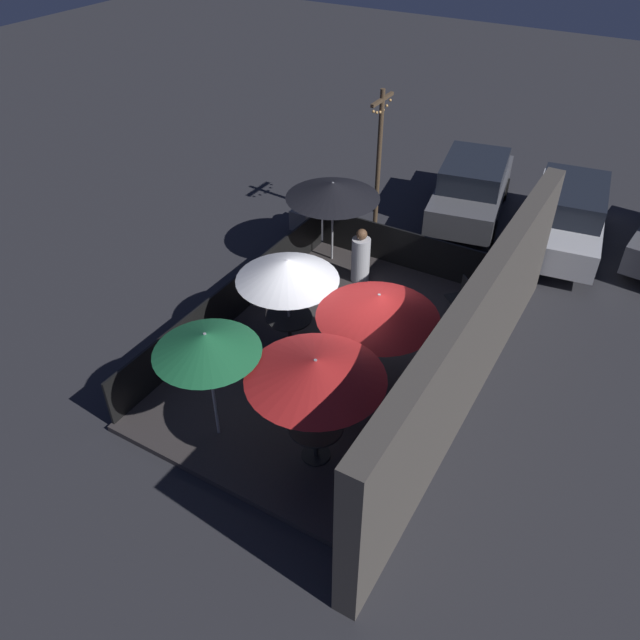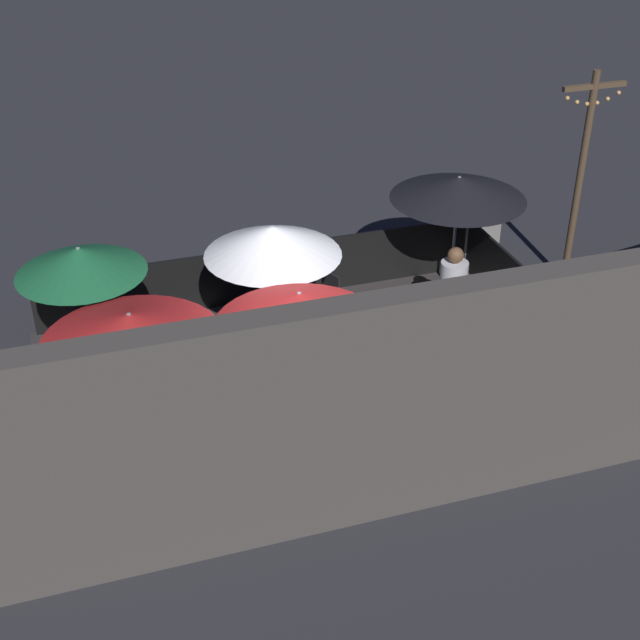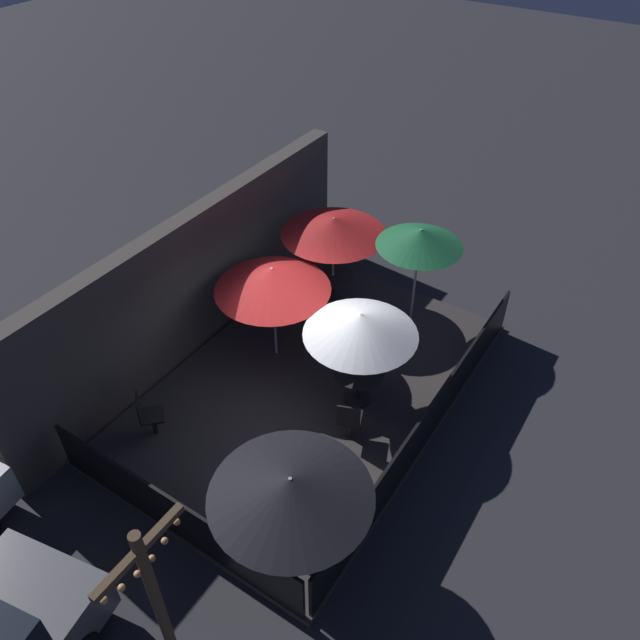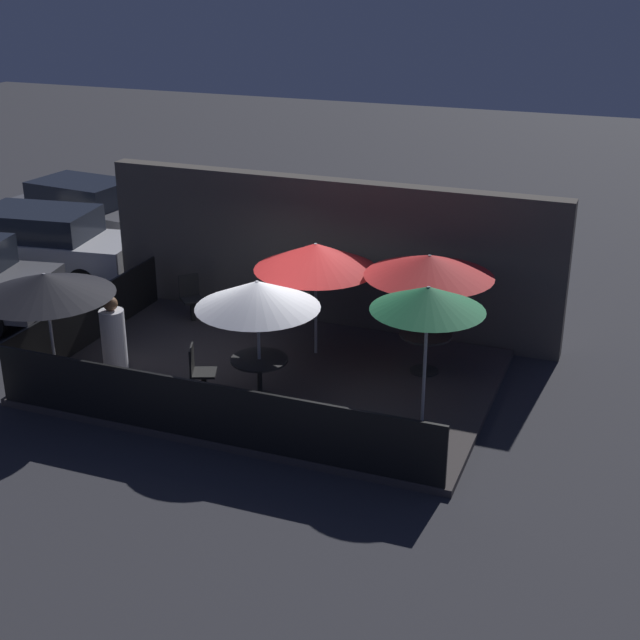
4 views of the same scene
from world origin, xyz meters
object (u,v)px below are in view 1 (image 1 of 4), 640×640
Objects in this scene: parked_car_0 at (472,187)px; planter_box at (304,214)px; patio_umbrella_2 at (206,343)px; patio_umbrella_4 at (333,190)px; patio_chair_0 at (460,296)px; patron_0 at (361,258)px; patio_chair_1 at (298,297)px; dining_table_0 at (316,432)px; dining_table_1 at (289,322)px; patio_umbrella_1 at (287,270)px; light_post at (379,154)px; patio_umbrella_3 at (378,306)px; parked_car_1 at (568,214)px; patio_umbrella_0 at (316,369)px.

planter_box is at bearing -61.98° from parked_car_0.
patio_umbrella_4 is (-5.94, -1.10, -0.19)m from patio_umbrella_2.
patron_0 is at bearing -49.38° from patio_chair_0.
patio_umbrella_2 is at bearing -15.61° from parked_car_0.
parked_car_0 is at bearing 145.16° from patio_chair_1.
patio_chair_0 reaches higher than dining_table_0.
dining_table_1 is 2.82m from patron_0.
patio_umbrella_1 is 2.20× the size of patio_chair_1.
planter_box reaches higher than dining_table_1.
light_post reaches higher than planter_box.
dining_table_0 is at bearing -5.62° from parked_car_0.
patio_chair_1 is at bearing -115.06° from patio_umbrella_3.
dining_table_0 is 0.19× the size of parked_car_1.
dining_table_0 is 8.22m from light_post.
patio_chair_1 is 0.20× the size of parked_car_1.
dining_table_1 is at bearing 28.10° from planter_box.
light_post reaches higher than patio_umbrella_2.
dining_table_1 is at bearing -19.26° from parked_car_0.
planter_box is (-4.51, -2.41, -1.55)m from patio_umbrella_1.
patio_umbrella_1 is at bearing -35.75° from parked_car_1.
parked_car_0 is (-9.56, -0.76, 0.17)m from dining_table_0.
parked_car_0 is 2.61m from parked_car_1.
patio_umbrella_4 is 0.60× the size of light_post.
parked_car_0 is (-6.44, 1.52, 0.22)m from patio_chair_1.
light_post reaches higher than patio_chair_1.
parked_car_1 reaches higher than patron_0.
patio_umbrella_3 is 7.56m from parked_car_1.
parked_car_0 is (-7.53, -0.82, -1.11)m from patio_umbrella_3.
patio_umbrella_4 is at bearing -165.09° from patio_umbrella_1.
dining_table_0 is 0.97× the size of patio_chair_1.
dining_table_0 is at bearing 26.99° from patio_umbrella_4.
patio_umbrella_1 is at bearing 7.88° from light_post.
dining_table_0 is 4.93m from patio_chair_0.
planter_box is (-1.22, -1.53, -1.58)m from patio_umbrella_4.
parked_car_1 is at bearing -113.25° from patron_0.
planter_box is (-6.74, -4.35, -0.31)m from dining_table_0.
parked_car_0 is at bearing -118.78° from patio_chair_0.
patio_umbrella_4 is 2.52m from planter_box.
dining_table_0 is at bearing 180.00° from patio_umbrella_0.
patio_umbrella_0 reaches higher than patron_0.
dining_table_1 is 0.70× the size of patron_0.
patio_umbrella_4 is at bearing -153.01° from patio_umbrella_0.
light_post is (-8.06, -0.97, -0.08)m from patio_umbrella_2.
patio_umbrella_2 is 8.12m from light_post.
patio_umbrella_2 is 3.90m from patio_chair_1.
dining_table_0 is (2.03, -0.05, -1.27)m from patio_umbrella_3.
patio_umbrella_0 is 2.41× the size of patio_chair_0.
patio_chair_0 is 5.34m from planter_box.
patio_chair_1 reaches higher than patio_chair_0.
patio_umbrella_0 reaches higher than dining_table_1.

